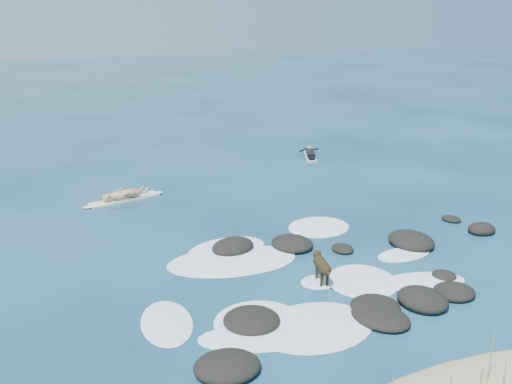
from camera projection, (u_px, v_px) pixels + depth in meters
name	position (u px, v px, depth m)	size (l,w,h in m)	color
ground	(308.00, 257.00, 17.36)	(160.00, 160.00, 0.00)	#0A2642
reef_rocks	(351.00, 277.00, 15.83)	(11.93, 7.32, 0.50)	black
breaking_foam	(287.00, 281.00, 15.81)	(9.52, 8.11, 0.12)	white
standing_surfer_rig	(123.00, 183.00, 22.22)	(3.31, 1.20, 1.90)	beige
paddling_surfer_rig	(310.00, 154.00, 29.07)	(1.45, 2.29, 0.41)	white
dog	(322.00, 265.00, 15.56)	(0.49, 1.27, 0.81)	black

